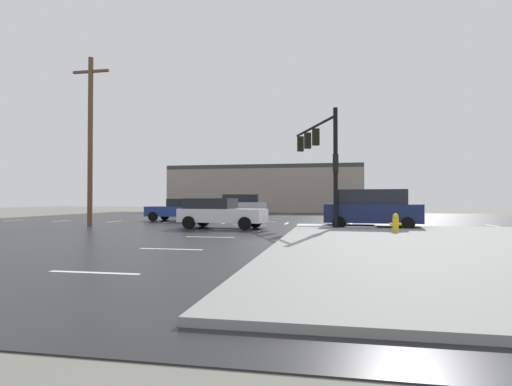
{
  "coord_description": "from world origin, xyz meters",
  "views": [
    {
      "loc": [
        4.76,
        -25.47,
        1.51
      ],
      "look_at": [
        -1.73,
        9.27,
        2.13
      ],
      "focal_mm": 28.15,
      "sensor_mm": 36.0,
      "label": 1
    }
  ],
  "objects_px": {
    "traffic_signal_mast": "(320,149)",
    "fire_hydrant": "(396,223)",
    "sedan_white": "(220,212)",
    "suv_silver": "(241,204)",
    "suv_navy": "(372,208)",
    "utility_pole_mid": "(90,138)",
    "sedan_blue": "(181,209)"
  },
  "relations": [
    {
      "from": "traffic_signal_mast",
      "to": "fire_hydrant",
      "type": "distance_m",
      "value": 6.52
    },
    {
      "from": "sedan_white",
      "to": "suv_silver",
      "type": "relative_size",
      "value": 0.94
    },
    {
      "from": "fire_hydrant",
      "to": "sedan_white",
      "type": "bearing_deg",
      "value": 164.15
    },
    {
      "from": "suv_navy",
      "to": "utility_pole_mid",
      "type": "relative_size",
      "value": 0.51
    },
    {
      "from": "utility_pole_mid",
      "to": "traffic_signal_mast",
      "type": "bearing_deg",
      "value": 7.29
    },
    {
      "from": "sedan_white",
      "to": "fire_hydrant",
      "type": "bearing_deg",
      "value": -9.54
    },
    {
      "from": "suv_navy",
      "to": "sedan_blue",
      "type": "distance_m",
      "value": 13.85
    },
    {
      "from": "suv_navy",
      "to": "suv_silver",
      "type": "bearing_deg",
      "value": -52.02
    },
    {
      "from": "traffic_signal_mast",
      "to": "suv_navy",
      "type": "height_order",
      "value": "traffic_signal_mast"
    },
    {
      "from": "fire_hydrant",
      "to": "utility_pole_mid",
      "type": "xyz_separation_m",
      "value": [
        -16.19,
        2.53,
        4.5
      ]
    },
    {
      "from": "sedan_white",
      "to": "suv_silver",
      "type": "bearing_deg",
      "value": 105.37
    },
    {
      "from": "fire_hydrant",
      "to": "suv_silver",
      "type": "xyz_separation_m",
      "value": [
        -11.28,
        19.71,
        0.55
      ]
    },
    {
      "from": "suv_navy",
      "to": "utility_pole_mid",
      "type": "height_order",
      "value": "utility_pole_mid"
    },
    {
      "from": "suv_navy",
      "to": "sedan_blue",
      "type": "relative_size",
      "value": 1.07
    },
    {
      "from": "suv_navy",
      "to": "utility_pole_mid",
      "type": "distance_m",
      "value": 16.07
    },
    {
      "from": "suv_navy",
      "to": "suv_silver",
      "type": "height_order",
      "value": "same"
    },
    {
      "from": "sedan_white",
      "to": "sedan_blue",
      "type": "xyz_separation_m",
      "value": [
        -4.75,
        6.66,
        0.0
      ]
    },
    {
      "from": "sedan_blue",
      "to": "suv_silver",
      "type": "height_order",
      "value": "suv_silver"
    },
    {
      "from": "fire_hydrant",
      "to": "suv_silver",
      "type": "relative_size",
      "value": 0.16
    },
    {
      "from": "sedan_blue",
      "to": "utility_pole_mid",
      "type": "xyz_separation_m",
      "value": [
        -2.91,
        -6.55,
        4.19
      ]
    },
    {
      "from": "sedan_white",
      "to": "suv_silver",
      "type": "distance_m",
      "value": 17.5
    },
    {
      "from": "traffic_signal_mast",
      "to": "sedan_white",
      "type": "height_order",
      "value": "traffic_signal_mast"
    },
    {
      "from": "traffic_signal_mast",
      "to": "utility_pole_mid",
      "type": "distance_m",
      "value": 13.02
    },
    {
      "from": "fire_hydrant",
      "to": "sedan_white",
      "type": "height_order",
      "value": "sedan_white"
    },
    {
      "from": "sedan_blue",
      "to": "utility_pole_mid",
      "type": "bearing_deg",
      "value": 69.54
    },
    {
      "from": "suv_navy",
      "to": "sedan_white",
      "type": "bearing_deg",
      "value": 12.07
    },
    {
      "from": "suv_navy",
      "to": "utility_pole_mid",
      "type": "bearing_deg",
      "value": 8.1
    },
    {
      "from": "suv_silver",
      "to": "traffic_signal_mast",
      "type": "bearing_deg",
      "value": 110.48
    },
    {
      "from": "suv_navy",
      "to": "traffic_signal_mast",
      "type": "bearing_deg",
      "value": -10.94
    },
    {
      "from": "sedan_blue",
      "to": "utility_pole_mid",
      "type": "height_order",
      "value": "utility_pole_mid"
    },
    {
      "from": "suv_navy",
      "to": "fire_hydrant",
      "type": "bearing_deg",
      "value": 105.29
    },
    {
      "from": "fire_hydrant",
      "to": "sedan_white",
      "type": "relative_size",
      "value": 0.17
    }
  ]
}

